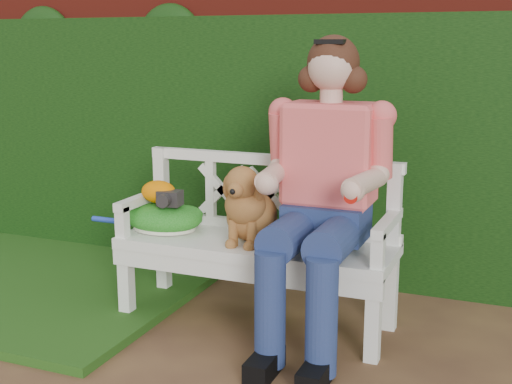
% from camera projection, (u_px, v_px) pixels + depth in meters
% --- Properties ---
extents(brick_wall, '(10.00, 0.30, 2.20)m').
position_uv_depth(brick_wall, '(408.00, 112.00, 4.35)').
color(brick_wall, maroon).
rests_on(brick_wall, ground).
extents(ivy_hedge, '(10.00, 0.18, 1.70)m').
position_uv_depth(ivy_hedge, '(400.00, 156.00, 4.20)').
color(ivy_hedge, '#1C4010').
rests_on(ivy_hedge, ground).
extents(grass_left, '(2.60, 2.00, 0.05)m').
position_uv_depth(grass_left, '(12.00, 273.00, 4.56)').
color(grass_left, '#17340E').
rests_on(grass_left, ground).
extents(garden_bench, '(1.61, 0.67, 0.48)m').
position_uv_depth(garden_bench, '(256.00, 283.00, 3.76)').
color(garden_bench, white).
rests_on(garden_bench, ground).
extents(seated_woman, '(0.89, 1.06, 1.63)m').
position_uv_depth(seated_woman, '(326.00, 187.00, 3.47)').
color(seated_woman, '#E14450').
rests_on(seated_woman, ground).
extents(dog, '(0.37, 0.45, 0.44)m').
position_uv_depth(dog, '(250.00, 202.00, 3.64)').
color(dog, '#B18234').
rests_on(dog, garden_bench).
extents(tennis_racket, '(0.75, 0.40, 0.03)m').
position_uv_depth(tennis_racket, '(159.00, 226.00, 3.94)').
color(tennis_racket, silver).
rests_on(tennis_racket, garden_bench).
extents(green_bag, '(0.56, 0.51, 0.16)m').
position_uv_depth(green_bag, '(164.00, 216.00, 3.90)').
color(green_bag, green).
rests_on(green_bag, garden_bench).
extents(camera_item, '(0.14, 0.11, 0.09)m').
position_uv_depth(camera_item, '(170.00, 198.00, 3.82)').
color(camera_item, black).
rests_on(camera_item, green_bag).
extents(baseball_glove, '(0.23, 0.19, 0.13)m').
position_uv_depth(baseball_glove, '(159.00, 192.00, 3.88)').
color(baseball_glove, orange).
rests_on(baseball_glove, green_bag).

